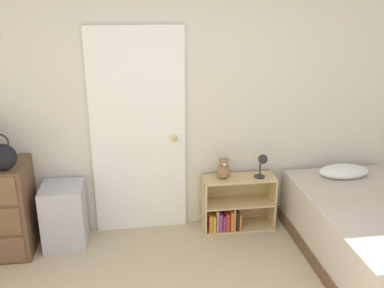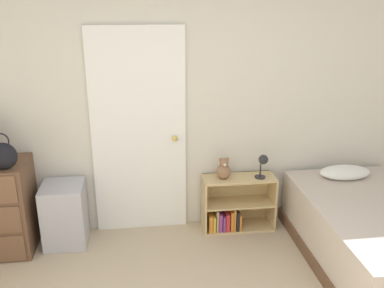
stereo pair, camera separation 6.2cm
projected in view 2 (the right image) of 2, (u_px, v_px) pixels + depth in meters
wall_back at (169, 103)px, 4.06m from camera, size 10.00×0.06×2.55m
door_closed at (139, 134)px, 4.06m from camera, size 0.89×0.09×2.00m
handbag at (3, 156)px, 3.57m from camera, size 0.24×0.14×0.32m
storage_bin at (65, 214)px, 4.02m from camera, size 0.38×0.40×0.59m
bookshelf at (233, 208)px, 4.30m from camera, size 0.72×0.28×0.55m
teddy_bear at (224, 170)px, 4.15m from camera, size 0.14×0.14×0.22m
desk_lamp at (263, 162)px, 4.13m from camera, size 0.12×0.11×0.24m
bed at (375, 235)px, 3.70m from camera, size 1.11×1.81×0.66m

